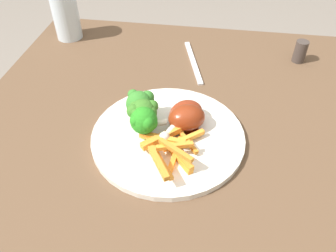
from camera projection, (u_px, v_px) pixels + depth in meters
dining_table at (169, 196)px, 0.67m from camera, size 1.03×0.84×0.74m
dinner_plate at (168, 136)px, 0.63m from camera, size 0.29×0.29×0.01m
broccoli_floret_front at (140, 103)px, 0.63m from camera, size 0.05×0.05×0.06m
broccoli_floret_middle at (144, 121)px, 0.59m from camera, size 0.05×0.05×0.06m
broccoli_floret_back at (143, 112)px, 0.61m from camera, size 0.05×0.05×0.06m
carrot_fries_pile at (171, 147)px, 0.58m from camera, size 0.15×0.12×0.03m
chicken_drumstick_near at (185, 115)px, 0.63m from camera, size 0.12×0.09×0.04m
chicken_drumstick_far at (184, 118)px, 0.62m from camera, size 0.08×0.13×0.05m
fork at (193, 62)px, 0.82m from camera, size 0.19×0.06×0.00m
water_glass at (66, 15)px, 0.88m from camera, size 0.07×0.07×0.13m
pepper_shaker at (300, 51)px, 0.81m from camera, size 0.03×0.03×0.05m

